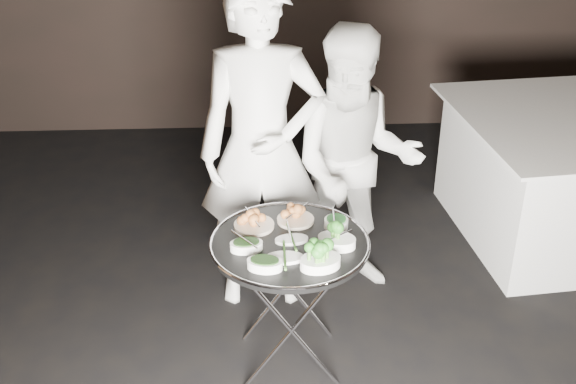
{
  "coord_description": "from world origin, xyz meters",
  "views": [
    {
      "loc": [
        -0.08,
        -2.67,
        2.64
      ],
      "look_at": [
        0.07,
        0.45,
        0.95
      ],
      "focal_mm": 45.0,
      "sensor_mm": 36.0,
      "label": 1
    }
  ],
  "objects_px": {
    "tray_stand": "(289,299)",
    "waiter_right": "(354,164)",
    "serving_tray": "(289,244)",
    "dining_table": "(569,176)",
    "waiter_left": "(262,150)"
  },
  "relations": [
    {
      "from": "waiter_left",
      "to": "waiter_right",
      "type": "xyz_separation_m",
      "value": [
        0.53,
        0.09,
        -0.14
      ]
    },
    {
      "from": "tray_stand",
      "to": "dining_table",
      "type": "relative_size",
      "value": 0.49
    },
    {
      "from": "tray_stand",
      "to": "waiter_right",
      "type": "xyz_separation_m",
      "value": [
        0.41,
        0.72,
        0.4
      ]
    },
    {
      "from": "waiter_right",
      "to": "dining_table",
      "type": "bearing_deg",
      "value": 22.27
    },
    {
      "from": "waiter_left",
      "to": "waiter_right",
      "type": "relative_size",
      "value": 1.18
    },
    {
      "from": "serving_tray",
      "to": "dining_table",
      "type": "relative_size",
      "value": 0.52
    },
    {
      "from": "dining_table",
      "to": "waiter_left",
      "type": "bearing_deg",
      "value": -163.7
    },
    {
      "from": "serving_tray",
      "to": "dining_table",
      "type": "distance_m",
      "value": 2.32
    },
    {
      "from": "waiter_left",
      "to": "dining_table",
      "type": "relative_size",
      "value": 1.27
    },
    {
      "from": "tray_stand",
      "to": "serving_tray",
      "type": "bearing_deg",
      "value": -90.0
    },
    {
      "from": "tray_stand",
      "to": "serving_tray",
      "type": "relative_size",
      "value": 0.93
    },
    {
      "from": "tray_stand",
      "to": "serving_tray",
      "type": "height_order",
      "value": "serving_tray"
    },
    {
      "from": "tray_stand",
      "to": "dining_table",
      "type": "distance_m",
      "value": 2.3
    },
    {
      "from": "tray_stand",
      "to": "waiter_right",
      "type": "bearing_deg",
      "value": 60.4
    },
    {
      "from": "serving_tray",
      "to": "tray_stand",
      "type": "bearing_deg",
      "value": 90.0
    }
  ]
}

